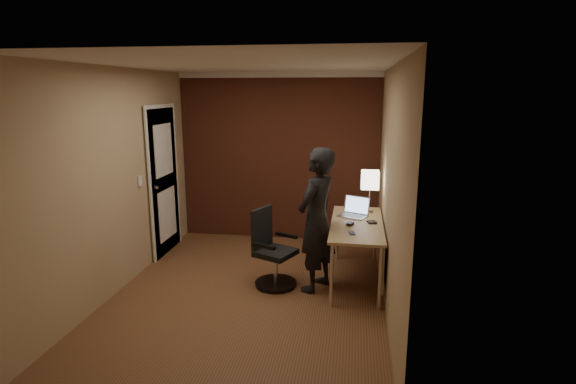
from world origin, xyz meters
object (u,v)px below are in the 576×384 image
object	(u,v)px
desk_lamp	(370,180)
office_chair	(272,253)
desk	(363,234)
phone	(352,233)
wallet	(372,222)
mouse	(350,224)
laptop	(355,211)
person	(317,220)

from	to	relation	value
desk_lamp	office_chair	xyz separation A→B (m)	(-1.12, -0.72, -0.75)
desk	phone	xyz separation A→B (m)	(-0.13, -0.41, 0.13)
wallet	mouse	bearing A→B (deg)	-152.74
mouse	office_chair	world-z (taller)	office_chair
mouse	office_chair	bearing A→B (deg)	-146.81
mouse	desk	bearing A→B (deg)	60.37
mouse	office_chair	distance (m)	0.97
desk	wallet	xyz separation A→B (m)	(0.10, 0.02, 0.14)
desk_lamp	laptop	size ratio (longest dim) A/B	1.31
laptop	office_chair	distance (m)	1.16
phone	office_chair	bearing A→B (deg)	159.08
office_chair	desk	bearing A→B (deg)	13.40
desk	desk_lamp	distance (m)	0.73
desk	desk_lamp	bearing A→B (deg)	81.14
phone	wallet	distance (m)	0.49
desk	office_chair	world-z (taller)	office_chair
phone	wallet	xyz separation A→B (m)	(0.22, 0.43, 0.01)
desk	laptop	xyz separation A→B (m)	(-0.11, 0.31, 0.19)
mouse	phone	world-z (taller)	mouse
desk	desk_lamp	size ratio (longest dim) A/B	2.80
desk_lamp	person	bearing A→B (deg)	-128.67
wallet	office_chair	world-z (taller)	office_chair
wallet	desk_lamp	bearing A→B (deg)	93.03
laptop	person	world-z (taller)	person
office_chair	person	world-z (taller)	person
phone	person	world-z (taller)	person
desk_lamp	person	distance (m)	1.01
desk	wallet	world-z (taller)	wallet
laptop	phone	distance (m)	0.73
desk_lamp	laptop	distance (m)	0.43
desk_lamp	phone	xyz separation A→B (m)	(-0.20, -0.89, -0.41)
laptop	office_chair	bearing A→B (deg)	-149.27
desk	office_chair	size ratio (longest dim) A/B	1.67
desk_lamp	laptop	bearing A→B (deg)	-137.62
person	desk	bearing A→B (deg)	142.23
desk_lamp	mouse	world-z (taller)	desk_lamp
person	laptop	bearing A→B (deg)	169.03
laptop	phone	size ratio (longest dim) A/B	3.54
laptop	wallet	distance (m)	0.36
wallet	office_chair	xyz separation A→B (m)	(-1.14, -0.27, -0.34)
phone	mouse	bearing A→B (deg)	84.32
desk	person	distance (m)	0.63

